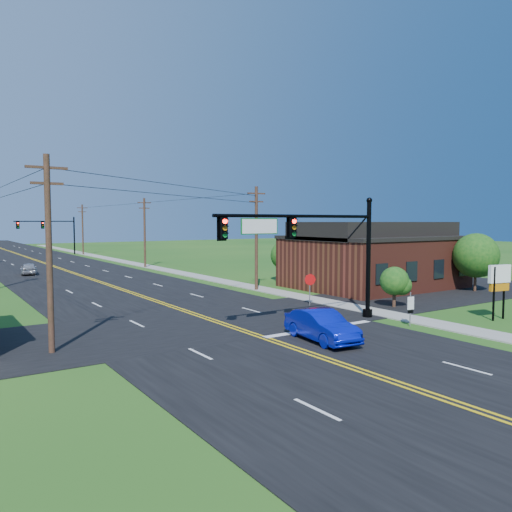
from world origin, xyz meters
TOP-DOWN VIEW (x-y plane):
  - ground at (0.00, 0.00)m, footprint 260.00×260.00m
  - road_main at (0.00, 50.00)m, footprint 16.00×220.00m
  - road_cross at (0.00, 12.00)m, footprint 70.00×10.00m
  - sidewalk at (10.50, 40.00)m, footprint 2.00×160.00m
  - signal_mast_main at (4.34, 8.00)m, footprint 11.30×0.60m
  - signal_mast_far at (4.44, 80.00)m, footprint 10.98×0.60m
  - brick_building at (20.00, 18.00)m, footprint 14.20×11.20m
  - utility_pole_left_a at (-9.50, 10.00)m, footprint 1.80×0.28m
  - utility_pole_right_a at (9.80, 22.00)m, footprint 1.80×0.28m
  - utility_pole_right_b at (9.80, 48.00)m, footprint 1.80×0.28m
  - utility_pole_right_c at (9.80, 78.00)m, footprint 1.80×0.28m
  - tree_right_front at (25.00, 11.00)m, footprint 3.80×3.80m
  - tree_right_back at (16.00, 26.00)m, footprint 3.00×3.00m
  - shrub_corner at (13.00, 9.50)m, footprint 2.00×2.00m
  - blue_car at (2.19, 4.81)m, footprint 2.22×4.87m
  - distant_car at (-4.40, 46.73)m, footprint 2.14×4.14m
  - route_sign at (8.88, 4.78)m, footprint 0.49×0.10m
  - stop_sign at (8.50, 13.24)m, footprint 0.77×0.36m
  - pylon_sign at (14.86, 3.00)m, footprint 1.65×0.54m

SIDE VIEW (x-z plane):
  - ground at x=0.00m, z-range 0.00..0.00m
  - road_main at x=0.00m, z-range 0.00..0.04m
  - road_cross at x=0.00m, z-range 0.00..0.04m
  - sidewalk at x=10.50m, z-range 0.00..0.08m
  - distant_car at x=-4.40m, z-range 0.00..1.35m
  - blue_car at x=2.19m, z-range 0.00..1.55m
  - route_sign at x=8.88m, z-range 0.16..2.13m
  - stop_sign at x=8.50m, z-range 0.51..2.80m
  - shrub_corner at x=13.00m, z-range 0.42..3.28m
  - brick_building at x=20.00m, z-range 0.00..4.70m
  - pylon_sign at x=14.86m, z-range 0.78..4.15m
  - tree_right_back at x=16.00m, z-range 0.55..4.65m
  - tree_right_front at x=25.00m, z-range 0.60..5.60m
  - signal_mast_far at x=4.44m, z-range 0.81..8.29m
  - utility_pole_left_a at x=-9.50m, z-range 0.22..9.22m
  - utility_pole_right_a at x=9.80m, z-range 0.22..9.22m
  - utility_pole_right_b at x=9.80m, z-range 0.22..9.22m
  - utility_pole_right_c at x=9.80m, z-range 0.22..9.22m
  - signal_mast_main at x=4.34m, z-range 1.01..8.49m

